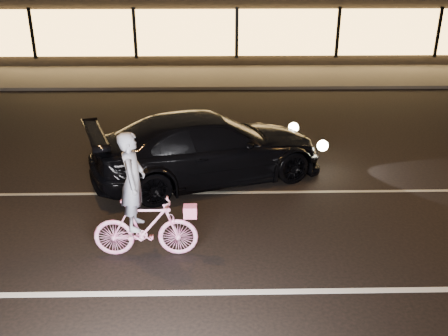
{
  "coord_description": "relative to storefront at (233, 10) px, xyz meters",
  "views": [
    {
      "loc": [
        -1.02,
        -7.79,
        4.78
      ],
      "look_at": [
        -0.85,
        0.6,
        1.19
      ],
      "focal_mm": 40.0,
      "sensor_mm": 36.0,
      "label": 1
    }
  ],
  "objects": [
    {
      "name": "sidewalk",
      "position": [
        0.0,
        -5.97,
        -2.09
      ],
      "size": [
        30.0,
        4.0,
        0.12
      ],
      "primitive_type": "cube",
      "color": "#383533",
      "rests_on": "ground"
    },
    {
      "name": "ground",
      "position": [
        0.0,
        -18.97,
        -2.15
      ],
      "size": [
        90.0,
        90.0,
        0.0
      ],
      "primitive_type": "plane",
      "color": "black",
      "rests_on": "ground"
    },
    {
      "name": "cyclist",
      "position": [
        -2.24,
        -19.38,
        -1.35
      ],
      "size": [
        1.78,
        0.61,
        2.24
      ],
      "rotation": [
        0.0,
        0.0,
        1.57
      ],
      "color": "#FF30AA",
      "rests_on": "ground"
    },
    {
      "name": "lane_stripe_near",
      "position": [
        0.0,
        -20.47,
        -2.14
      ],
      "size": [
        60.0,
        0.12,
        0.01
      ],
      "primitive_type": "cube",
      "color": "silver",
      "rests_on": "ground"
    },
    {
      "name": "sedan",
      "position": [
        -1.15,
        -16.18,
        -1.38
      ],
      "size": [
        5.73,
        3.84,
        1.54
      ],
      "rotation": [
        0.0,
        0.0,
        1.92
      ],
      "color": "black",
      "rests_on": "ground"
    },
    {
      "name": "lane_stripe_far",
      "position": [
        0.0,
        -16.97,
        -2.14
      ],
      "size": [
        60.0,
        0.1,
        0.01
      ],
      "primitive_type": "cube",
      "color": "gray",
      "rests_on": "ground"
    },
    {
      "name": "storefront",
      "position": [
        0.0,
        0.0,
        0.0
      ],
      "size": [
        25.4,
        8.42,
        4.2
      ],
      "color": "black",
      "rests_on": "ground"
    }
  ]
}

